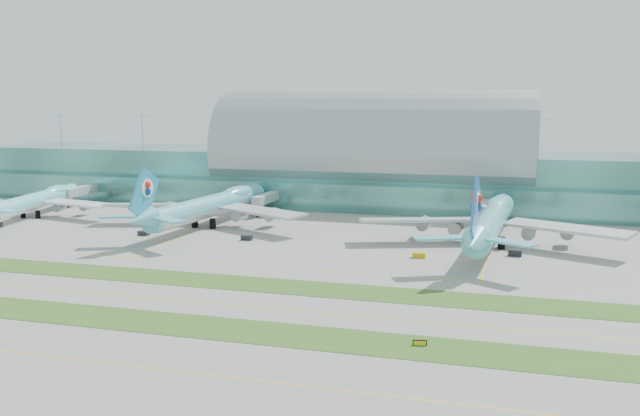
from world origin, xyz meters
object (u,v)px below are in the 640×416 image
(terminal, at_px, (374,167))
(airliner_a, at_px, (35,200))
(airliner_b, at_px, (211,204))
(airliner_c, at_px, (492,220))
(taxiway_sign_east, at_px, (420,343))

(terminal, relative_size, airliner_a, 5.07)
(airliner_b, relative_size, airliner_c, 0.97)
(airliner_c, height_order, taxiway_sign_east, airliner_c)
(airliner_a, bearing_deg, taxiway_sign_east, -42.22)
(airliner_a, relative_size, airliner_b, 0.83)
(airliner_b, xyz_separation_m, taxiway_sign_east, (80.31, -93.18, -6.33))
(terminal, height_order, airliner_b, terminal)
(terminal, relative_size, airliner_c, 4.09)
(airliner_b, height_order, airliner_c, airliner_c)
(airliner_c, bearing_deg, terminal, 127.79)
(terminal, distance_m, airliner_c, 84.00)
(airliner_b, distance_m, taxiway_sign_east, 123.18)
(taxiway_sign_east, bearing_deg, terminal, 95.06)
(taxiway_sign_east, bearing_deg, airliner_b, 121.10)
(airliner_c, relative_size, taxiway_sign_east, 35.29)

